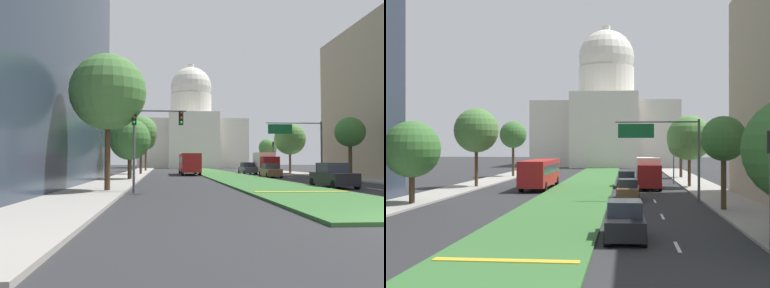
% 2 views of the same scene
% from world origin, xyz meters
% --- Properties ---
extents(ground_plane, '(260.00, 260.00, 0.00)m').
position_xyz_m(ground_plane, '(0.00, 51.65, 0.00)').
color(ground_plane, '#2B2B2D').
extents(grass_median, '(6.21, 92.97, 0.14)m').
position_xyz_m(grass_median, '(0.00, 46.49, 0.07)').
color(grass_median, '#386B33').
rests_on(grass_median, ground_plane).
extents(median_curb_nose, '(5.59, 0.50, 0.04)m').
position_xyz_m(median_curb_nose, '(0.00, 11.10, 0.16)').
color(median_curb_nose, gold).
rests_on(median_curb_nose, grass_median).
extents(lane_dashes_right, '(0.16, 54.74, 0.01)m').
position_xyz_m(lane_dashes_right, '(6.73, 41.71, 0.00)').
color(lane_dashes_right, silver).
rests_on(lane_dashes_right, ground_plane).
extents(sidewalk_left, '(4.00, 92.97, 0.15)m').
position_xyz_m(sidewalk_left, '(-12.36, 41.32, 0.07)').
color(sidewalk_left, '#9E9991').
rests_on(sidewalk_left, ground_plane).
extents(sidewalk_right, '(4.00, 92.97, 0.15)m').
position_xyz_m(sidewalk_right, '(12.36, 41.32, 0.07)').
color(sidewalk_right, '#9E9991').
rests_on(sidewalk_right, ground_plane).
extents(capitol_building, '(30.42, 23.14, 30.54)m').
position_xyz_m(capitol_building, '(0.00, 102.51, 10.49)').
color(capitol_building, silver).
rests_on(capitol_building, ground_plane).
extents(traffic_light_far_right, '(0.28, 0.35, 5.20)m').
position_xyz_m(traffic_light_far_right, '(9.86, 51.47, 3.31)').
color(traffic_light_far_right, '#515456').
rests_on(traffic_light_far_right, ground_plane).
extents(overhead_guide_sign, '(6.56, 0.20, 6.50)m').
position_xyz_m(overhead_guide_sign, '(7.57, 32.38, 4.69)').
color(overhead_guide_sign, '#515456').
rests_on(overhead_guide_sign, ground_plane).
extents(street_tree_left_mid, '(4.25, 4.25, 6.30)m').
position_xyz_m(street_tree_left_mid, '(-11.49, 28.94, 4.16)').
color(street_tree_left_mid, '#4C3823').
rests_on(street_tree_left_mid, ground_plane).
extents(street_tree_right_mid, '(3.05, 3.05, 6.46)m').
position_xyz_m(street_tree_right_mid, '(11.00, 27.41, 4.88)').
color(street_tree_right_mid, '#4C3823').
rests_on(street_tree_right_mid, ground_plane).
extents(street_tree_left_far, '(4.67, 4.67, 8.37)m').
position_xyz_m(street_tree_left_far, '(-11.26, 44.43, 6.01)').
color(street_tree_left_far, '#4C3823').
rests_on(street_tree_left_far, ground_plane).
extents(street_tree_right_far, '(4.73, 4.73, 7.62)m').
position_xyz_m(street_tree_right_far, '(11.04, 46.59, 5.25)').
color(street_tree_right_far, '#4C3823').
rests_on(street_tree_right_far, ground_plane).
extents(street_tree_left_distant, '(3.76, 3.76, 7.84)m').
position_xyz_m(street_tree_left_distant, '(-11.37, 62.22, 5.92)').
color(street_tree_left_distant, '#4C3823').
rests_on(street_tree_left_distant, ground_plane).
extents(street_tree_right_distant, '(3.45, 3.45, 6.20)m').
position_xyz_m(street_tree_right_distant, '(11.77, 61.91, 4.44)').
color(street_tree_right_distant, '#4C3823').
rests_on(street_tree_right_distant, ground_plane).
extents(sedan_lead_stopped, '(1.99, 4.55, 1.83)m').
position_xyz_m(sedan_lead_stopped, '(4.41, 16.72, 0.85)').
color(sedan_lead_stopped, black).
rests_on(sedan_lead_stopped, ground_plane).
extents(sedan_midblock, '(1.94, 4.71, 1.68)m').
position_xyz_m(sedan_midblock, '(4.62, 34.56, 0.79)').
color(sedan_midblock, brown).
rests_on(sedan_midblock, ground_plane).
extents(sedan_distant, '(2.10, 4.32, 1.74)m').
position_xyz_m(sedan_distant, '(4.44, 46.29, 0.82)').
color(sedan_distant, '#4C5156').
rests_on(sedan_distant, ground_plane).
extents(box_truck_delivery, '(2.40, 6.40, 3.20)m').
position_xyz_m(box_truck_delivery, '(6.68, 44.46, 1.68)').
color(box_truck_delivery, maroon).
rests_on(box_truck_delivery, ground_plane).
extents(city_bus, '(2.62, 11.00, 2.95)m').
position_xyz_m(city_bus, '(-4.41, 44.03, 1.77)').
color(city_bus, '#B21E1E').
rests_on(city_bus, ground_plane).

